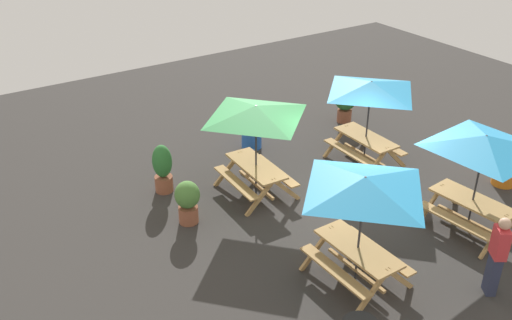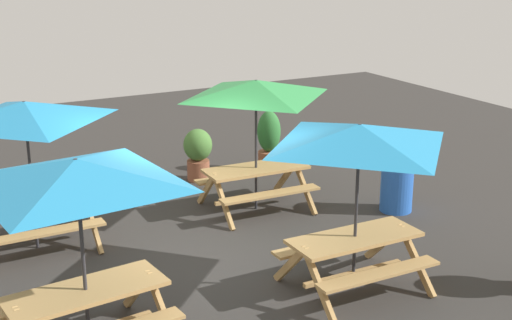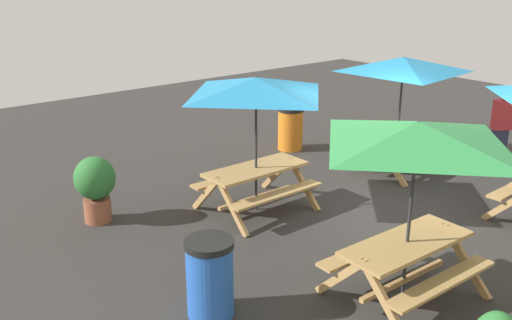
{
  "view_description": "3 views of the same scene",
  "coord_description": "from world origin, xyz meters",
  "px_view_note": "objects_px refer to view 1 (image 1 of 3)",
  "views": [
    {
      "loc": [
        -8.11,
        8.17,
        7.34
      ],
      "look_at": [
        1.87,
        1.66,
        0.9
      ],
      "focal_mm": 40.0,
      "sensor_mm": 36.0,
      "label": 1
    },
    {
      "loc": [
        -3.73,
        -8.67,
        4.5
      ],
      "look_at": [
        1.87,
        1.66,
        0.9
      ],
      "focal_mm": 50.0,
      "sensor_mm": 36.0,
      "label": 2
    },
    {
      "loc": [
        7.33,
        5.35,
        4.0
      ],
      "look_at": [
        1.59,
        -1.61,
        0.9
      ],
      "focal_mm": 40.0,
      "sensor_mm": 36.0,
      "label": 3
    }
  ],
  "objects_px": {
    "picnic_table_2": "(256,118)",
    "person_standing": "(497,254)",
    "trash_bin_orange": "(506,167)",
    "potted_plant_1": "(345,102)",
    "picnic_table_1": "(370,93)",
    "potted_plant_0": "(163,168)",
    "picnic_table_0": "(484,149)",
    "potted_plant_2": "(188,200)",
    "trash_bin_blue": "(252,131)",
    "picnic_table_3": "(364,192)"
  },
  "relations": [
    {
      "from": "picnic_table_1",
      "to": "picnic_table_2",
      "type": "distance_m",
      "value": 3.29
    },
    {
      "from": "trash_bin_orange",
      "to": "potted_plant_0",
      "type": "distance_m",
      "value": 8.46
    },
    {
      "from": "picnic_table_0",
      "to": "potted_plant_1",
      "type": "xyz_separation_m",
      "value": [
        5.87,
        -1.5,
        -1.35
      ]
    },
    {
      "from": "potted_plant_1",
      "to": "person_standing",
      "type": "relative_size",
      "value": 0.66
    },
    {
      "from": "picnic_table_1",
      "to": "picnic_table_2",
      "type": "relative_size",
      "value": 1.0
    },
    {
      "from": "person_standing",
      "to": "potted_plant_1",
      "type": "bearing_deg",
      "value": -167.11
    },
    {
      "from": "picnic_table_0",
      "to": "potted_plant_2",
      "type": "distance_m",
      "value": 6.35
    },
    {
      "from": "picnic_table_0",
      "to": "potted_plant_2",
      "type": "bearing_deg",
      "value": 48.64
    },
    {
      "from": "picnic_table_0",
      "to": "potted_plant_0",
      "type": "distance_m",
      "value": 7.24
    },
    {
      "from": "picnic_table_1",
      "to": "picnic_table_3",
      "type": "distance_m",
      "value": 4.87
    },
    {
      "from": "picnic_table_3",
      "to": "potted_plant_2",
      "type": "relative_size",
      "value": 2.26
    },
    {
      "from": "potted_plant_0",
      "to": "picnic_table_0",
      "type": "bearing_deg",
      "value": -136.31
    },
    {
      "from": "picnic_table_0",
      "to": "potted_plant_2",
      "type": "xyz_separation_m",
      "value": [
        3.61,
        5.03,
        -1.42
      ]
    },
    {
      "from": "trash_bin_orange",
      "to": "potted_plant_0",
      "type": "xyz_separation_m",
      "value": [
        4.35,
        7.26,
        0.15
      ]
    },
    {
      "from": "person_standing",
      "to": "picnic_table_3",
      "type": "bearing_deg",
      "value": -98.02
    },
    {
      "from": "picnic_table_0",
      "to": "trash_bin_orange",
      "type": "xyz_separation_m",
      "value": [
        0.8,
        -2.34,
        -1.49
      ]
    },
    {
      "from": "picnic_table_0",
      "to": "trash_bin_blue",
      "type": "xyz_separation_m",
      "value": [
        5.96,
        1.84,
        -1.49
      ]
    },
    {
      "from": "picnic_table_0",
      "to": "picnic_table_2",
      "type": "height_order",
      "value": "same"
    },
    {
      "from": "picnic_table_2",
      "to": "picnic_table_3",
      "type": "bearing_deg",
      "value": 179.98
    },
    {
      "from": "picnic_table_3",
      "to": "potted_plant_2",
      "type": "xyz_separation_m",
      "value": [
        3.52,
        1.82,
        -1.42
      ]
    },
    {
      "from": "picnic_table_1",
      "to": "trash_bin_blue",
      "type": "xyz_separation_m",
      "value": [
        2.39,
        2.05,
        -1.49
      ]
    },
    {
      "from": "picnic_table_0",
      "to": "trash_bin_blue",
      "type": "distance_m",
      "value": 6.41
    },
    {
      "from": "picnic_table_2",
      "to": "trash_bin_blue",
      "type": "distance_m",
      "value": 2.87
    },
    {
      "from": "picnic_table_2",
      "to": "person_standing",
      "type": "height_order",
      "value": "picnic_table_2"
    },
    {
      "from": "picnic_table_1",
      "to": "potted_plant_2",
      "type": "distance_m",
      "value": 5.42
    },
    {
      "from": "potted_plant_1",
      "to": "potted_plant_2",
      "type": "relative_size",
      "value": 1.07
    },
    {
      "from": "picnic_table_0",
      "to": "person_standing",
      "type": "relative_size",
      "value": 1.69
    },
    {
      "from": "trash_bin_orange",
      "to": "potted_plant_1",
      "type": "xyz_separation_m",
      "value": [
        5.07,
        0.84,
        0.15
      ]
    },
    {
      "from": "trash_bin_blue",
      "to": "trash_bin_orange",
      "type": "bearing_deg",
      "value": -141.0
    },
    {
      "from": "picnic_table_1",
      "to": "picnic_table_2",
      "type": "height_order",
      "value": "same"
    },
    {
      "from": "picnic_table_1",
      "to": "potted_plant_1",
      "type": "distance_m",
      "value": 2.96
    },
    {
      "from": "trash_bin_orange",
      "to": "person_standing",
      "type": "xyz_separation_m",
      "value": [
        -2.37,
        3.68,
        0.39
      ]
    },
    {
      "from": "picnic_table_2",
      "to": "person_standing",
      "type": "bearing_deg",
      "value": -160.26
    },
    {
      "from": "potted_plant_1",
      "to": "trash_bin_blue",
      "type": "bearing_deg",
      "value": 88.36
    },
    {
      "from": "trash_bin_blue",
      "to": "potted_plant_0",
      "type": "distance_m",
      "value": 3.18
    },
    {
      "from": "trash_bin_blue",
      "to": "picnic_table_3",
      "type": "bearing_deg",
      "value": 166.89
    },
    {
      "from": "trash_bin_blue",
      "to": "trash_bin_orange",
      "type": "height_order",
      "value": "same"
    },
    {
      "from": "potted_plant_0",
      "to": "potted_plant_1",
      "type": "xyz_separation_m",
      "value": [
        0.72,
        -6.41,
        -0.0
      ]
    },
    {
      "from": "picnic_table_0",
      "to": "person_standing",
      "type": "distance_m",
      "value": 2.34
    },
    {
      "from": "picnic_table_1",
      "to": "potted_plant_0",
      "type": "distance_m",
      "value": 5.52
    },
    {
      "from": "picnic_table_0",
      "to": "potted_plant_0",
      "type": "height_order",
      "value": "picnic_table_0"
    },
    {
      "from": "picnic_table_0",
      "to": "potted_plant_0",
      "type": "relative_size",
      "value": 2.26
    },
    {
      "from": "picnic_table_2",
      "to": "potted_plant_1",
      "type": "xyz_separation_m",
      "value": [
        2.02,
        -4.57,
        -1.35
      ]
    },
    {
      "from": "trash_bin_blue",
      "to": "potted_plant_2",
      "type": "bearing_deg",
      "value": 126.38
    },
    {
      "from": "potted_plant_1",
      "to": "potted_plant_2",
      "type": "distance_m",
      "value": 6.9
    },
    {
      "from": "trash_bin_blue",
      "to": "picnic_table_0",
      "type": "bearing_deg",
      "value": -162.85
    },
    {
      "from": "trash_bin_orange",
      "to": "person_standing",
      "type": "relative_size",
      "value": 0.59
    },
    {
      "from": "picnic_table_1",
      "to": "potted_plant_1",
      "type": "height_order",
      "value": "picnic_table_1"
    },
    {
      "from": "picnic_table_3",
      "to": "trash_bin_blue",
      "type": "relative_size",
      "value": 2.38
    },
    {
      "from": "picnic_table_0",
      "to": "picnic_table_1",
      "type": "relative_size",
      "value": 1.21
    }
  ]
}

